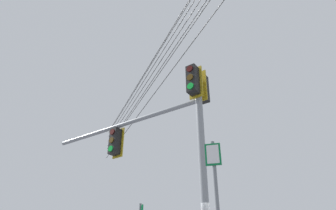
# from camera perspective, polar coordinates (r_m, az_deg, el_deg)

# --- Properties ---
(signal_mast_assembly) EXTENTS (2.29, 6.15, 6.44)m
(signal_mast_assembly) POSITION_cam_1_polar(r_m,az_deg,el_deg) (8.52, 0.27, -5.46)
(signal_mast_assembly) COLOR gray
(signal_mast_assembly) RESTS_ON ground
(overhead_wire_span) EXTENTS (7.27, 24.59, 2.50)m
(overhead_wire_span) POSITION_cam_1_polar(r_m,az_deg,el_deg) (11.35, 2.32, 14.09)
(overhead_wire_span) COLOR black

